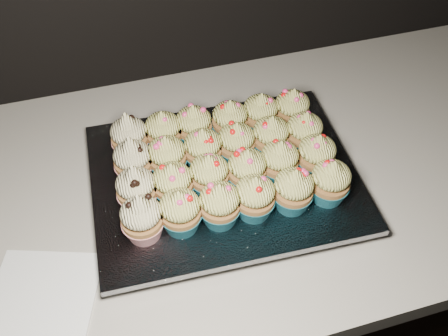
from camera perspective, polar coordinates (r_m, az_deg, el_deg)
cabinet at (r=1.28m, az=3.98°, el=-13.67°), size 2.40×0.60×0.86m
worktop at (r=0.91m, az=5.46°, el=-0.29°), size 2.44×0.64×0.04m
napkin at (r=0.78m, az=-20.07°, el=-13.75°), size 0.19×0.19×0.00m
baking_tray at (r=0.85m, az=-0.00°, el=-1.75°), size 0.41×0.32×0.02m
foil_lining at (r=0.83m, az=-0.00°, el=-1.00°), size 0.45×0.36×0.01m
cupcake_0 at (r=0.73m, az=-9.38°, el=-5.65°), size 0.06×0.06×0.10m
cupcake_1 at (r=0.74m, az=-5.01°, el=-4.95°), size 0.06×0.06×0.08m
cupcake_2 at (r=0.74m, az=-0.50°, el=-4.18°), size 0.06×0.06×0.08m
cupcake_3 at (r=0.75m, az=3.53°, el=-3.33°), size 0.06×0.06×0.08m
cupcake_4 at (r=0.77m, az=7.92°, el=-2.50°), size 0.06×0.06×0.08m
cupcake_5 at (r=0.79m, az=12.03°, el=-1.53°), size 0.06×0.06×0.08m
cupcake_6 at (r=0.77m, az=-9.98°, el=-2.35°), size 0.06×0.06×0.10m
cupcake_7 at (r=0.77m, az=-5.85°, el=-1.82°), size 0.06×0.06×0.08m
cupcake_8 at (r=0.78m, az=-1.70°, el=-0.84°), size 0.06×0.06×0.08m
cupcake_9 at (r=0.79m, az=2.63°, el=-0.25°), size 0.06×0.06×0.08m
cupcake_10 at (r=0.80m, az=6.33°, el=0.73°), size 0.06×0.06×0.08m
cupcake_11 at (r=0.82m, az=10.50°, el=1.42°), size 0.06×0.06×0.08m
cupcake_12 at (r=0.81m, az=-10.37°, el=0.86°), size 0.06×0.06×0.10m
cupcake_13 at (r=0.81m, az=-6.52°, el=1.27°), size 0.06×0.06×0.08m
cupcake_14 at (r=0.82m, az=-2.41°, el=2.13°), size 0.06×0.06×0.08m
cupcake_15 at (r=0.83m, az=1.42°, el=2.84°), size 0.06×0.06×0.08m
cupcake_16 at (r=0.84m, az=5.36°, el=3.57°), size 0.06×0.06×0.08m
cupcake_17 at (r=0.85m, az=9.12°, el=4.02°), size 0.06×0.06×0.08m
cupcake_18 at (r=0.85m, az=-10.77°, el=3.55°), size 0.06×0.06×0.10m
cupcake_19 at (r=0.85m, az=-6.92°, el=4.12°), size 0.06×0.06×0.08m
cupcake_20 at (r=0.86m, az=-3.45°, el=4.82°), size 0.06×0.06×0.08m
cupcake_21 at (r=0.86m, az=0.68°, el=5.42°), size 0.06×0.06×0.08m
cupcake_22 at (r=0.88m, az=4.18°, el=6.18°), size 0.06×0.06×0.08m
cupcake_23 at (r=0.89m, az=7.75°, el=6.66°), size 0.06×0.06×0.08m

